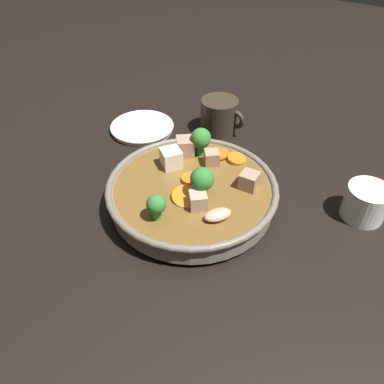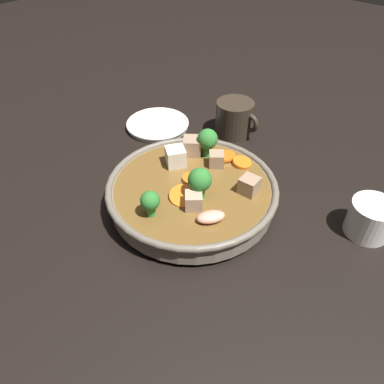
{
  "view_description": "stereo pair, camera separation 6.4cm",
  "coord_description": "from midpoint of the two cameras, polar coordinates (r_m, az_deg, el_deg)",
  "views": [
    {
      "loc": [
        0.27,
        -0.4,
        0.45
      ],
      "look_at": [
        0.0,
        0.0,
        0.03
      ],
      "focal_mm": 35.0,
      "sensor_mm": 36.0,
      "label": 1
    },
    {
      "loc": [
        0.32,
        -0.36,
        0.45
      ],
      "look_at": [
        0.0,
        0.0,
        0.03
      ],
      "focal_mm": 35.0,
      "sensor_mm": 36.0,
      "label": 2
    }
  ],
  "objects": [
    {
      "name": "ground_plane",
      "position": [
        0.66,
        -2.77,
        -2.16
      ],
      "size": [
        3.0,
        3.0,
        0.0
      ],
      "primitive_type": "plane",
      "color": "black"
    },
    {
      "name": "stirfry_bowl",
      "position": [
        0.64,
        -2.81,
        0.13
      ],
      "size": [
        0.29,
        0.29,
        0.1
      ],
      "color": "slate",
      "rests_on": "ground_plane"
    },
    {
      "name": "side_saucer",
      "position": [
        0.87,
        -9.74,
        9.64
      ],
      "size": [
        0.14,
        0.14,
        0.01
      ],
      "color": "white",
      "rests_on": "ground_plane"
    },
    {
      "name": "tea_cup",
      "position": [
        0.67,
        22.56,
        -1.58
      ],
      "size": [
        0.07,
        0.07,
        0.06
      ],
      "color": "white",
      "rests_on": "ground_plane"
    },
    {
      "name": "dark_mug",
      "position": [
        0.84,
        2.05,
        11.45
      ],
      "size": [
        0.1,
        0.08,
        0.07
      ],
      "color": "#33281E",
      "rests_on": "ground_plane"
    }
  ]
}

